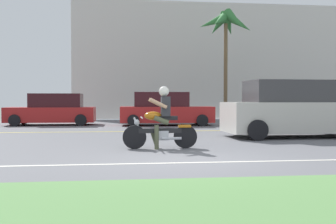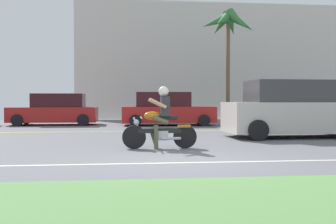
{
  "view_description": "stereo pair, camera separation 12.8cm",
  "coord_description": "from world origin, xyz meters",
  "px_view_note": "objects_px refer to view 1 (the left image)",
  "views": [
    {
      "loc": [
        -1.46,
        -8.44,
        1.25
      ],
      "look_at": [
        0.02,
        3.18,
        0.91
      ],
      "focal_mm": 44.96,
      "sensor_mm": 36.0,
      "label": 1
    },
    {
      "loc": [
        -1.33,
        -8.46,
        1.25
      ],
      "look_at": [
        0.02,
        3.18,
        0.91
      ],
      "focal_mm": 44.96,
      "sensor_mm": 36.0,
      "label": 2
    }
  ],
  "objects_px": {
    "motorcyclist": "(161,122)",
    "parked_car_2": "(165,110)",
    "parked_car_1": "(53,110)",
    "suv_nearby": "(297,110)",
    "parked_car_3": "(286,110)",
    "palm_tree_0": "(226,26)"
  },
  "relations": [
    {
      "from": "parked_car_3",
      "to": "suv_nearby",
      "type": "bearing_deg",
      "value": -110.41
    },
    {
      "from": "suv_nearby",
      "to": "parked_car_3",
      "type": "relative_size",
      "value": 1.21
    },
    {
      "from": "parked_car_1",
      "to": "parked_car_2",
      "type": "relative_size",
      "value": 0.94
    },
    {
      "from": "palm_tree_0",
      "to": "motorcyclist",
      "type": "bearing_deg",
      "value": -111.9
    },
    {
      "from": "suv_nearby",
      "to": "parked_car_2",
      "type": "distance_m",
      "value": 7.89
    },
    {
      "from": "parked_car_1",
      "to": "motorcyclist",
      "type": "bearing_deg",
      "value": -68.63
    },
    {
      "from": "motorcyclist",
      "to": "parked_car_2",
      "type": "height_order",
      "value": "parked_car_2"
    },
    {
      "from": "parked_car_1",
      "to": "parked_car_3",
      "type": "relative_size",
      "value": 1.05
    },
    {
      "from": "motorcyclist",
      "to": "parked_car_1",
      "type": "xyz_separation_m",
      "value": [
        -4.21,
        10.75,
        0.05
      ]
    },
    {
      "from": "motorcyclist",
      "to": "suv_nearby",
      "type": "bearing_deg",
      "value": 29.33
    },
    {
      "from": "parked_car_1",
      "to": "palm_tree_0",
      "type": "distance_m",
      "value": 10.62
    },
    {
      "from": "suv_nearby",
      "to": "parked_car_2",
      "type": "relative_size",
      "value": 1.08
    },
    {
      "from": "parked_car_1",
      "to": "parked_car_2",
      "type": "xyz_separation_m",
      "value": [
        5.49,
        -0.99,
        0.03
      ]
    },
    {
      "from": "suv_nearby",
      "to": "parked_car_1",
      "type": "relative_size",
      "value": 1.15
    },
    {
      "from": "motorcyclist",
      "to": "parked_car_2",
      "type": "xyz_separation_m",
      "value": [
        1.28,
        9.76,
        0.08
      ]
    },
    {
      "from": "suv_nearby",
      "to": "parked_car_3",
      "type": "xyz_separation_m",
      "value": [
        2.97,
        7.97,
        -0.21
      ]
    },
    {
      "from": "parked_car_3",
      "to": "palm_tree_0",
      "type": "xyz_separation_m",
      "value": [
        -2.76,
        1.97,
        4.75
      ]
    },
    {
      "from": "motorcyclist",
      "to": "parked_car_1",
      "type": "height_order",
      "value": "motorcyclist"
    },
    {
      "from": "motorcyclist",
      "to": "parked_car_1",
      "type": "bearing_deg",
      "value": 111.37
    },
    {
      "from": "parked_car_1",
      "to": "parked_car_2",
      "type": "bearing_deg",
      "value": -10.25
    },
    {
      "from": "parked_car_1",
      "to": "palm_tree_0",
      "type": "bearing_deg",
      "value": 11.8
    },
    {
      "from": "palm_tree_0",
      "to": "parked_car_2",
      "type": "bearing_deg",
      "value": -142.48
    }
  ]
}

